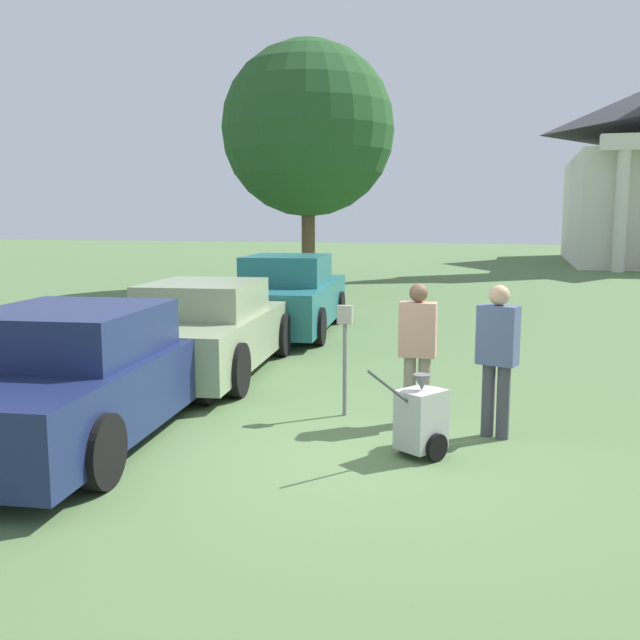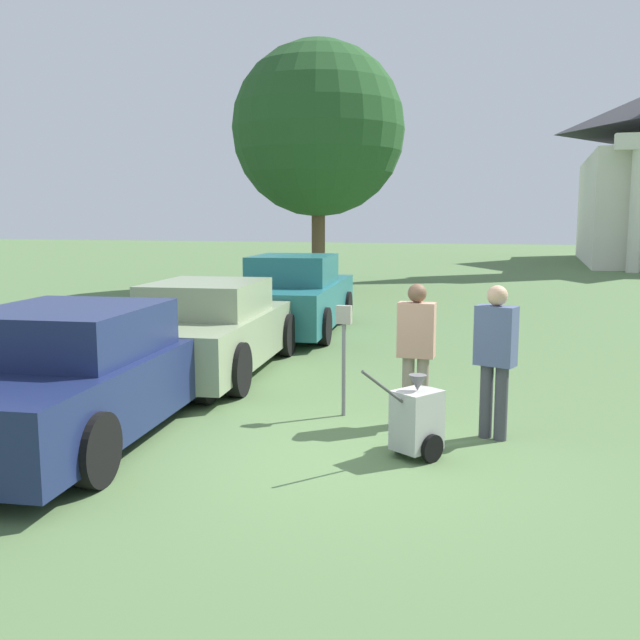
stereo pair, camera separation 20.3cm
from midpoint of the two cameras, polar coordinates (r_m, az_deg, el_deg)
The scene contains 9 objects.
ground_plane at distance 7.36m, azimuth 0.47°, elevation -10.74°, with size 120.00×120.00×0.00m, color #517042.
parked_car_navy at distance 8.26m, azimuth -19.37°, elevation -4.25°, with size 2.45×4.90×1.45m.
parked_car_sage at distance 11.13m, azimuth -9.52°, elevation -0.77°, with size 2.31×4.81×1.43m.
parked_car_teal at distance 14.88m, azimuth -2.92°, elevation 1.86°, with size 2.33×4.90×1.62m.
parking_meter at distance 8.55m, azimuth 1.33°, elevation -1.54°, with size 0.18×0.09×1.35m.
person_worker at distance 8.27m, azimuth 7.12°, elevation -2.01°, with size 0.42×0.22×1.64m.
person_supervisor at distance 7.89m, azimuth 13.29°, elevation -2.49°, with size 0.47×0.34×1.68m.
equipment_cart at distance 7.26m, azimuth 7.28°, elevation -7.86°, with size 0.71×0.93×1.00m.
shade_tree at distance 23.64m, azimuth -1.22°, elevation 14.98°, with size 5.55×5.55×7.96m.
Camera 1 is at (1.69, -6.75, 2.39)m, focal length 40.00 mm.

